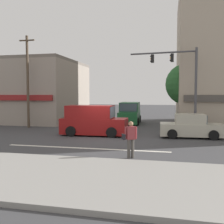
{
  "coord_description": "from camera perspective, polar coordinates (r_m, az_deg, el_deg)",
  "views": [
    {
      "loc": [
        4.41,
        -16.69,
        2.84
      ],
      "look_at": [
        0.24,
        2.0,
        1.6
      ],
      "focal_mm": 42.0,
      "sensor_mm": 36.0,
      "label": 1
    }
  ],
  "objects": [
    {
      "name": "van_crossing_leftbound",
      "position": [
        26.26,
        3.89,
        -0.31
      ],
      "size": [
        2.21,
        4.68,
        2.11
      ],
      "color": "#1E6033",
      "rests_on": "ground"
    },
    {
      "name": "lane_marking_stripe",
      "position": [
        14.19,
        -5.83,
        -7.84
      ],
      "size": [
        9.0,
        0.24,
        0.01
      ],
      "primitive_type": "cube",
      "color": "silver",
      "rests_on": "ground"
    },
    {
      "name": "ground_plane",
      "position": [
        17.49,
        -2.19,
        -5.64
      ],
      "size": [
        120.0,
        120.0,
        0.0
      ],
      "primitive_type": "plane",
      "color": "#3D3D3F"
    },
    {
      "name": "van_crossing_rightbound",
      "position": [
        18.59,
        -4.15,
        -1.97
      ],
      "size": [
        4.64,
        2.12,
        2.11
      ],
      "color": "maroon",
      "rests_on": "ground"
    },
    {
      "name": "traffic_light_mast",
      "position": [
        19.71,
        14.96,
        7.47
      ],
      "size": [
        4.87,
        0.7,
        6.2
      ],
      "color": "#47474C",
      "rests_on": "ground"
    },
    {
      "name": "pedestrian_foreground_with_bag",
      "position": [
        11.81,
        3.99,
        -5.51
      ],
      "size": [
        0.68,
        0.42,
        1.67
      ],
      "color": "#4C4742",
      "rests_on": "ground"
    },
    {
      "name": "utility_pole_near_left",
      "position": [
        24.09,
        -17.87,
        6.59
      ],
      "size": [
        1.4,
        0.22,
        7.95
      ],
      "color": "brown",
      "rests_on": "ground"
    },
    {
      "name": "street_tree",
      "position": [
        23.58,
        15.91,
        5.82
      ],
      "size": [
        3.58,
        3.58,
        5.57
      ],
      "color": "#4C3823",
      "rests_on": "ground"
    },
    {
      "name": "sidewalk_curb",
      "position": [
        9.7,
        -15.44,
        -12.97
      ],
      "size": [
        40.0,
        5.0,
        0.16
      ],
      "primitive_type": "cube",
      "color": "gray",
      "rests_on": "ground"
    },
    {
      "name": "sedan_waiting_far",
      "position": [
        18.3,
        16.82,
        -3.14
      ],
      "size": [
        4.16,
        1.99,
        1.58
      ],
      "color": "#B7B29E",
      "rests_on": "ground"
    },
    {
      "name": "building_left_block",
      "position": [
        31.0,
        -19.26,
        4.24
      ],
      "size": [
        12.96,
        9.94,
        6.48
      ],
      "color": "gray",
      "rests_on": "ground"
    }
  ]
}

